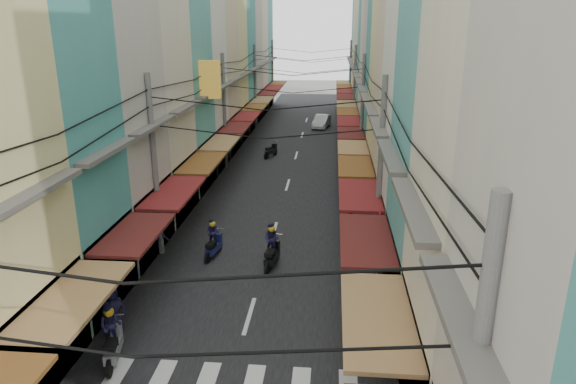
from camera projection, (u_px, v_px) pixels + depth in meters
The scene contains 14 objects.
ground at pixel (257, 289), 20.56m from camera, with size 160.00×160.00×0.00m, color slate.
road at pixel (294, 162), 39.48m from camera, with size 10.00×80.00×0.02m, color black.
sidewalk_left at pixel (211, 160), 40.01m from camera, with size 3.00×80.00×0.06m, color slate.
sidewalk_right at pixel (380, 163), 38.94m from camera, with size 3.00×80.00×0.06m, color slate.
building_row_left at pixel (172, 29), 33.82m from camera, with size 7.80×67.67×23.70m.
building_row_right at pixel (415, 35), 32.53m from camera, with size 7.80×68.98×22.59m.
utility_poles at pixel (289, 82), 32.70m from camera, with size 10.20×66.13×8.20m.
white_car at pixel (322, 127), 52.53m from camera, with size 4.49×1.76×1.58m, color silver.
bicycle at pixel (422, 263), 22.82m from camera, with size 0.58×1.54×1.06m, color black.
moving_scooters at pixel (237, 241), 23.67m from camera, with size 8.05×28.20×2.01m.
parked_scooters at pixel (366, 345), 16.19m from camera, with size 13.46×14.41×0.99m.
pedestrians at pixel (175, 246), 22.08m from camera, with size 12.97×26.77×2.22m.
market_umbrella at pixel (425, 255), 18.05m from camera, with size 2.55×2.55×2.69m.
traffic_sign at pixel (379, 232), 20.22m from camera, with size 0.10×0.69×3.13m.
Camera 1 is at (2.81, -18.13, 10.13)m, focal length 32.00 mm.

